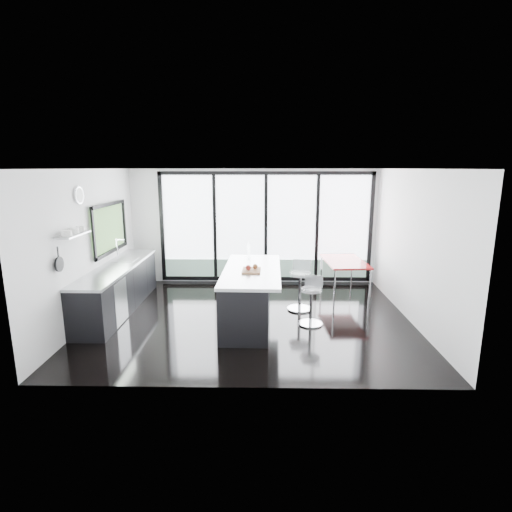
{
  "coord_description": "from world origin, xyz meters",
  "views": [
    {
      "loc": [
        0.24,
        -7.23,
        2.82
      ],
      "look_at": [
        0.1,
        0.3,
        1.15
      ],
      "focal_mm": 28.0,
      "sensor_mm": 36.0,
      "label": 1
    }
  ],
  "objects_px": {
    "island": "(248,295)",
    "bar_stool_far": "(300,291)",
    "bar_stool_near": "(311,306)",
    "red_table": "(344,277)"
  },
  "relations": [
    {
      "from": "red_table",
      "to": "island",
      "type": "bearing_deg",
      "value": -142.25
    },
    {
      "from": "island",
      "to": "bar_stool_far",
      "type": "distance_m",
      "value": 1.2
    },
    {
      "from": "bar_stool_far",
      "to": "red_table",
      "type": "bearing_deg",
      "value": 58.44
    },
    {
      "from": "island",
      "to": "bar_stool_near",
      "type": "relative_size",
      "value": 3.57
    },
    {
      "from": "island",
      "to": "bar_stool_far",
      "type": "xyz_separation_m",
      "value": [
        1.03,
        0.61,
        -0.12
      ]
    },
    {
      "from": "bar_stool_far",
      "to": "bar_stool_near",
      "type": "bearing_deg",
      "value": -65.47
    },
    {
      "from": "bar_stool_far",
      "to": "island",
      "type": "bearing_deg",
      "value": -134.42
    },
    {
      "from": "bar_stool_far",
      "to": "red_table",
      "type": "relative_size",
      "value": 0.53
    },
    {
      "from": "island",
      "to": "bar_stool_near",
      "type": "distance_m",
      "value": 1.18
    },
    {
      "from": "bar_stool_near",
      "to": "island",
      "type": "bearing_deg",
      "value": -166.22
    }
  ]
}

